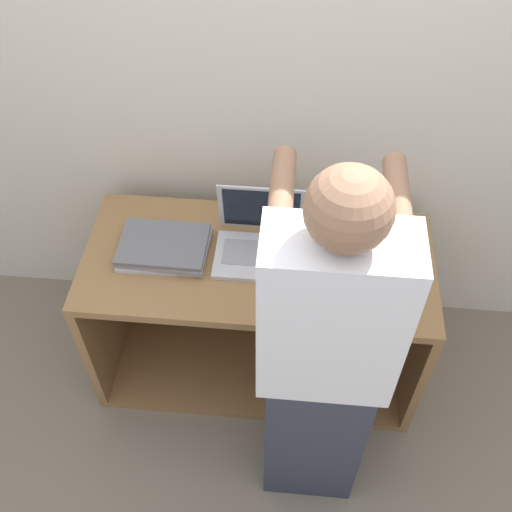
{
  "coord_description": "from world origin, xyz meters",
  "views": [
    {
      "loc": [
        0.13,
        -1.18,
        2.42
      ],
      "look_at": [
        0.0,
        0.21,
        0.83
      ],
      "focal_mm": 42.0,
      "sensor_mm": 36.0,
      "label": 1
    }
  ],
  "objects_px": {
    "laptop_stack_right": "(354,258)",
    "person": "(323,367)",
    "laptop_stack_left": "(164,247)",
    "laptop_open": "(259,241)"
  },
  "relations": [
    {
      "from": "person",
      "to": "laptop_stack_right",
      "type": "bearing_deg",
      "value": 77.46
    },
    {
      "from": "laptop_stack_right",
      "to": "person",
      "type": "distance_m",
      "value": 0.51
    },
    {
      "from": "laptop_open",
      "to": "person",
      "type": "height_order",
      "value": "person"
    },
    {
      "from": "laptop_stack_left",
      "to": "laptop_stack_right",
      "type": "height_order",
      "value": "laptop_stack_right"
    },
    {
      "from": "laptop_open",
      "to": "person",
      "type": "bearing_deg",
      "value": -65.72
    },
    {
      "from": "laptop_open",
      "to": "person",
      "type": "xyz_separation_m",
      "value": [
        0.25,
        -0.55,
        0.03
      ]
    },
    {
      "from": "laptop_stack_right",
      "to": "laptop_stack_left",
      "type": "bearing_deg",
      "value": 179.64
    },
    {
      "from": "laptop_stack_right",
      "to": "person",
      "type": "xyz_separation_m",
      "value": [
        -0.11,
        -0.5,
        0.04
      ]
    },
    {
      "from": "laptop_open",
      "to": "person",
      "type": "relative_size",
      "value": 0.21
    },
    {
      "from": "laptop_stack_left",
      "to": "laptop_stack_right",
      "type": "bearing_deg",
      "value": -0.36
    }
  ]
}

